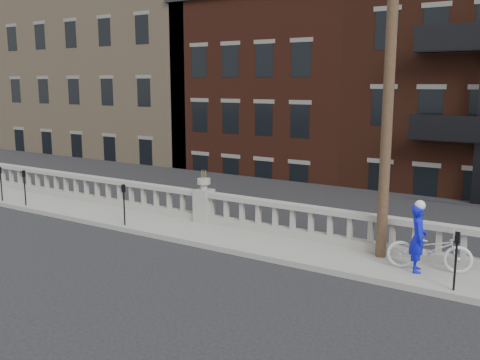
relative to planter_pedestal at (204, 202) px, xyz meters
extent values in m
plane|color=black|center=(0.00, -3.95, -0.83)|extent=(120.00, 120.00, 0.00)
cube|color=gray|center=(0.00, -0.95, -0.76)|extent=(32.00, 2.20, 0.15)
cube|color=gray|center=(0.00, 0.00, -0.56)|extent=(28.00, 0.34, 0.25)
cube|color=gray|center=(0.00, 0.00, 0.27)|extent=(28.00, 0.34, 0.16)
cube|color=gray|center=(0.00, 0.00, -0.13)|extent=(0.55, 0.55, 1.10)
cylinder|color=gray|center=(0.00, 0.00, 0.52)|extent=(0.24, 0.24, 0.20)
cylinder|color=gray|center=(0.00, 0.00, 0.70)|extent=(0.44, 0.44, 0.18)
cube|color=#605E59|center=(0.00, 0.35, -3.26)|extent=(36.00, 0.50, 5.15)
cube|color=black|center=(0.00, 22.00, -6.08)|extent=(80.00, 44.00, 0.50)
cube|color=#595651|center=(-2.00, 4.50, -3.83)|extent=(16.00, 7.00, 4.00)
cube|color=#9F8566|center=(-17.00, 17.00, 4.17)|extent=(18.00, 16.00, 20.00)
cube|color=#421C12|center=(-4.00, 16.00, 1.17)|extent=(10.00, 14.00, 14.00)
cube|color=black|center=(-4.00, 16.00, 8.32)|extent=(10.30, 14.30, 0.30)
cylinder|color=#422D1E|center=(6.20, -0.35, 4.32)|extent=(0.28, 0.28, 10.00)
cylinder|color=black|center=(-8.65, -1.80, -0.13)|extent=(0.05, 0.05, 1.10)
cube|color=black|center=(-8.65, -1.80, 0.55)|extent=(0.10, 0.08, 0.26)
cylinder|color=black|center=(-7.15, -1.80, -0.13)|extent=(0.05, 0.05, 1.10)
cube|color=black|center=(-7.15, -1.80, 0.55)|extent=(0.10, 0.08, 0.26)
cube|color=black|center=(-7.15, -1.85, 0.59)|extent=(0.06, 0.01, 0.08)
cylinder|color=black|center=(-1.91, -1.80, -0.13)|extent=(0.05, 0.05, 1.10)
cube|color=black|center=(-1.91, -1.80, 0.55)|extent=(0.10, 0.08, 0.26)
cube|color=black|center=(-1.91, -1.85, 0.59)|extent=(0.06, 0.01, 0.08)
cylinder|color=black|center=(8.37, -1.80, -0.13)|extent=(0.05, 0.05, 1.10)
cube|color=black|center=(8.37, -1.80, 0.55)|extent=(0.10, 0.08, 0.26)
cube|color=black|center=(8.37, -1.85, 0.59)|extent=(0.06, 0.01, 0.08)
imported|color=silver|center=(7.55, -0.74, -0.15)|extent=(2.15, 1.21, 1.07)
imported|color=#0E13D5|center=(7.32, -1.00, 0.17)|extent=(0.58, 0.72, 1.70)
camera|label=1|loc=(10.55, -14.01, 3.94)|focal=40.00mm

